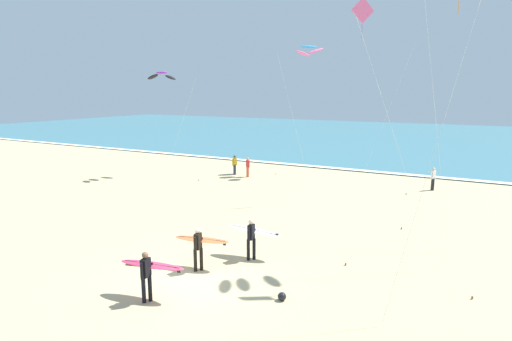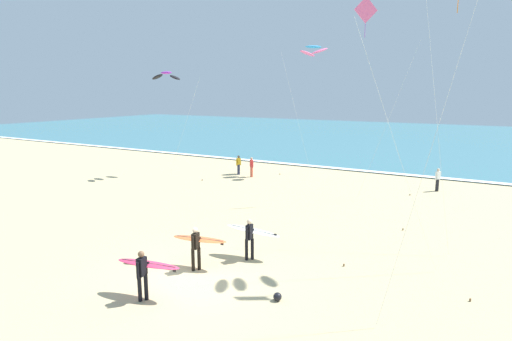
{
  "view_description": "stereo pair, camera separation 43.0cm",
  "coord_description": "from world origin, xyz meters",
  "px_view_note": "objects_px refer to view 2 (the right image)",
  "views": [
    {
      "loc": [
        8.7,
        -11.34,
        6.72
      ],
      "look_at": [
        -0.54,
        5.64,
        3.09
      ],
      "focal_mm": 29.5,
      "sensor_mm": 36.0,
      "label": 1
    },
    {
      "loc": [
        9.07,
        -11.13,
        6.72
      ],
      "look_at": [
        -0.54,
        5.64,
        3.09
      ],
      "focal_mm": 29.5,
      "sensor_mm": 36.0,
      "label": 2
    }
  ],
  "objects_px": {
    "kite_arc_violet_mid": "(166,76)",
    "bystander_yellow_top": "(239,165)",
    "surfer_lead": "(251,234)",
    "surfer_third": "(145,268)",
    "driftwood_log": "(140,263)",
    "bystander_white_top": "(438,180)",
    "bystander_red_top": "(252,167)",
    "surfer_trailing": "(198,242)",
    "beach_ball": "(277,297)",
    "kite_arc_cobalt_distant": "(313,51)",
    "kite_diamond_rose_near": "(367,16)"
  },
  "relations": [
    {
      "from": "kite_arc_violet_mid",
      "to": "bystander_yellow_top",
      "type": "height_order",
      "value": "kite_arc_violet_mid"
    },
    {
      "from": "surfer_lead",
      "to": "surfer_third",
      "type": "relative_size",
      "value": 0.99
    },
    {
      "from": "driftwood_log",
      "to": "surfer_lead",
      "type": "bearing_deg",
      "value": 38.92
    },
    {
      "from": "bystander_white_top",
      "to": "surfer_third",
      "type": "bearing_deg",
      "value": -106.75
    },
    {
      "from": "surfer_lead",
      "to": "bystander_red_top",
      "type": "distance_m",
      "value": 16.67
    },
    {
      "from": "kite_arc_violet_mid",
      "to": "bystander_white_top",
      "type": "bearing_deg",
      "value": 13.81
    },
    {
      "from": "bystander_yellow_top",
      "to": "bystander_white_top",
      "type": "relative_size",
      "value": 1.0
    },
    {
      "from": "surfer_trailing",
      "to": "beach_ball",
      "type": "bearing_deg",
      "value": -11.41
    },
    {
      "from": "kite_arc_cobalt_distant",
      "to": "bystander_red_top",
      "type": "distance_m",
      "value": 10.53
    },
    {
      "from": "surfer_trailing",
      "to": "beach_ball",
      "type": "relative_size",
      "value": 8.17
    },
    {
      "from": "surfer_lead",
      "to": "surfer_trailing",
      "type": "relative_size",
      "value": 1.04
    },
    {
      "from": "surfer_trailing",
      "to": "bystander_white_top",
      "type": "distance_m",
      "value": 19.45
    },
    {
      "from": "surfer_lead",
      "to": "driftwood_log",
      "type": "xyz_separation_m",
      "value": [
        -3.47,
        -2.8,
        -0.98
      ]
    },
    {
      "from": "surfer_lead",
      "to": "kite_diamond_rose_near",
      "type": "xyz_separation_m",
      "value": [
        1.04,
        11.72,
        10.07
      ]
    },
    {
      "from": "bystander_red_top",
      "to": "beach_ball",
      "type": "relative_size",
      "value": 5.68
    },
    {
      "from": "surfer_third",
      "to": "beach_ball",
      "type": "distance_m",
      "value": 4.43
    },
    {
      "from": "kite_arc_cobalt_distant",
      "to": "bystander_yellow_top",
      "type": "distance_m",
      "value": 10.96
    },
    {
      "from": "kite_diamond_rose_near",
      "to": "kite_arc_cobalt_distant",
      "type": "relative_size",
      "value": 1.18
    },
    {
      "from": "kite_arc_violet_mid",
      "to": "bystander_yellow_top",
      "type": "relative_size",
      "value": 5.2
    },
    {
      "from": "surfer_third",
      "to": "kite_arc_cobalt_distant",
      "type": "distance_m",
      "value": 24.98
    },
    {
      "from": "bystander_yellow_top",
      "to": "bystander_white_top",
      "type": "xyz_separation_m",
      "value": [
        14.93,
        1.79,
        0.0
      ]
    },
    {
      "from": "surfer_lead",
      "to": "bystander_yellow_top",
      "type": "relative_size",
      "value": 1.5
    },
    {
      "from": "surfer_lead",
      "to": "bystander_yellow_top",
      "type": "distance_m",
      "value": 17.7
    },
    {
      "from": "surfer_third",
      "to": "kite_arc_violet_mid",
      "type": "distance_m",
      "value": 22.13
    },
    {
      "from": "surfer_trailing",
      "to": "kite_arc_cobalt_distant",
      "type": "relative_size",
      "value": 0.22
    },
    {
      "from": "surfer_lead",
      "to": "kite_arc_cobalt_distant",
      "type": "height_order",
      "value": "kite_arc_cobalt_distant"
    },
    {
      "from": "surfer_trailing",
      "to": "driftwood_log",
      "type": "bearing_deg",
      "value": -157.74
    },
    {
      "from": "kite_diamond_rose_near",
      "to": "driftwood_log",
      "type": "bearing_deg",
      "value": -107.22
    },
    {
      "from": "bystander_yellow_top",
      "to": "beach_ball",
      "type": "distance_m",
      "value": 21.36
    },
    {
      "from": "bystander_white_top",
      "to": "beach_ball",
      "type": "relative_size",
      "value": 5.68
    },
    {
      "from": "beach_ball",
      "to": "bystander_red_top",
      "type": "bearing_deg",
      "value": 122.81
    },
    {
      "from": "kite_arc_violet_mid",
      "to": "driftwood_log",
      "type": "bearing_deg",
      "value": -52.52
    },
    {
      "from": "surfer_trailing",
      "to": "kite_diamond_rose_near",
      "type": "xyz_separation_m",
      "value": [
        2.3,
        13.62,
        10.07
      ]
    },
    {
      "from": "surfer_trailing",
      "to": "surfer_third",
      "type": "relative_size",
      "value": 0.96
    },
    {
      "from": "kite_arc_cobalt_distant",
      "to": "bystander_red_top",
      "type": "xyz_separation_m",
      "value": [
        -3.4,
        -4.0,
        -9.13
      ]
    },
    {
      "from": "kite_arc_violet_mid",
      "to": "surfer_third",
      "type": "bearing_deg",
      "value": -50.89
    },
    {
      "from": "bystander_white_top",
      "to": "surfer_lead",
      "type": "bearing_deg",
      "value": -107.11
    },
    {
      "from": "bystander_red_top",
      "to": "driftwood_log",
      "type": "relative_size",
      "value": 1.29
    },
    {
      "from": "kite_arc_violet_mid",
      "to": "beach_ball",
      "type": "bearing_deg",
      "value": -39.94
    },
    {
      "from": "surfer_third",
      "to": "kite_arc_cobalt_distant",
      "type": "relative_size",
      "value": 0.23
    },
    {
      "from": "bystander_white_top",
      "to": "driftwood_log",
      "type": "distance_m",
      "value": 21.11
    },
    {
      "from": "surfer_lead",
      "to": "surfer_trailing",
      "type": "xyz_separation_m",
      "value": [
        -1.26,
        -1.9,
        -0.0
      ]
    },
    {
      "from": "kite_diamond_rose_near",
      "to": "kite_arc_violet_mid",
      "type": "height_order",
      "value": "kite_diamond_rose_near"
    },
    {
      "from": "surfer_trailing",
      "to": "bystander_red_top",
      "type": "relative_size",
      "value": 1.44
    },
    {
      "from": "kite_diamond_rose_near",
      "to": "kite_arc_violet_mid",
      "type": "bearing_deg",
      "value": -179.8
    },
    {
      "from": "kite_diamond_rose_near",
      "to": "driftwood_log",
      "type": "height_order",
      "value": "kite_diamond_rose_near"
    },
    {
      "from": "kite_arc_cobalt_distant",
      "to": "surfer_lead",
      "type": "bearing_deg",
      "value": -74.68
    },
    {
      "from": "surfer_third",
      "to": "bystander_white_top",
      "type": "xyz_separation_m",
      "value": [
        6.36,
        21.15,
        -0.23
      ]
    },
    {
      "from": "driftwood_log",
      "to": "kite_arc_violet_mid",
      "type": "bearing_deg",
      "value": 127.48
    },
    {
      "from": "surfer_lead",
      "to": "surfer_third",
      "type": "height_order",
      "value": "same"
    }
  ]
}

